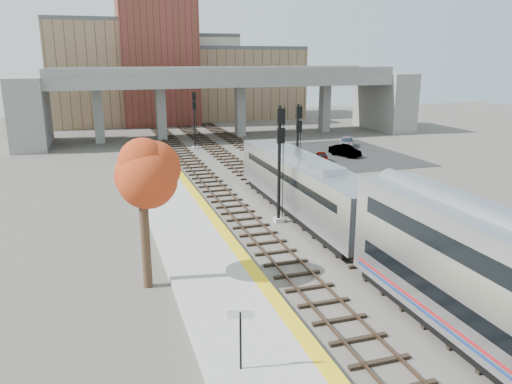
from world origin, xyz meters
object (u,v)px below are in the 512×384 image
object	(u,v)px
locomotive	(303,184)
car_a	(322,157)
signal_mast_near	(280,164)
car_c	(346,142)
tree	(141,175)
car_b	(345,151)
signal_mast_mid	(298,149)
signal_mast_far	(194,121)

from	to	relation	value
locomotive	car_a	bearing A→B (deg)	60.83
signal_mast_near	car_c	xyz separation A→B (m)	(17.99, 24.56, -3.39)
locomotive	car_c	xyz separation A→B (m)	(15.89, 23.71, -1.65)
locomotive	signal_mast_near	world-z (taller)	signal_mast_near
car_a	car_c	distance (m)	10.08
tree	car_a	size ratio (longest dim) A/B	2.40
tree	car_c	world-z (taller)	tree
car_b	car_c	size ratio (longest dim) A/B	0.96
tree	car_b	world-z (taller)	tree
locomotive	signal_mast_mid	distance (m)	6.44
car_a	car_b	world-z (taller)	car_b
car_c	car_b	bearing A→B (deg)	-89.51
signal_mast_near	signal_mast_mid	distance (m)	7.97
car_a	tree	bearing A→B (deg)	-110.39
signal_mast_far	car_c	world-z (taller)	signal_mast_far
signal_mast_near	signal_mast_far	size ratio (longest dim) A/B	1.14
signal_mast_mid	tree	size ratio (longest dim) A/B	0.95
signal_mast_mid	car_a	distance (m)	12.86
signal_mast_near	tree	xyz separation A→B (m)	(-9.47, -7.23, 1.59)
signal_mast_near	signal_mast_far	xyz separation A→B (m)	(0.00, 29.27, -0.64)
car_a	car_c	bearing A→B (deg)	67.45
car_a	car_b	xyz separation A→B (m)	(3.85, 2.18, 0.11)
locomotive	signal_mast_mid	size ratio (longest dim) A/B	2.64
signal_mast_near	car_a	bearing A→B (deg)	56.85
car_b	car_c	world-z (taller)	car_b
car_b	car_a	bearing A→B (deg)	-170.17
car_c	locomotive	bearing A→B (deg)	-93.97
tree	car_c	bearing A→B (deg)	49.18
locomotive	car_b	world-z (taller)	locomotive
car_c	tree	bearing A→B (deg)	-100.97
signal_mast_mid	car_b	distance (m)	16.84
tree	locomotive	bearing A→B (deg)	34.92
signal_mast_mid	tree	world-z (taller)	tree
car_b	signal_mast_far	bearing A→B (deg)	126.76
tree	signal_mast_far	bearing A→B (deg)	75.46
tree	car_c	size ratio (longest dim) A/B	1.86
signal_mast_mid	car_c	xyz separation A→B (m)	(13.89, 17.73, -2.97)
car_b	car_c	distance (m)	6.03
signal_mast_far	car_a	xyz separation A→B (m)	(11.18, -12.15, -2.80)
car_a	car_b	distance (m)	4.42
signal_mast_near	signal_mast_far	distance (m)	29.28
locomotive	signal_mast_near	bearing A→B (deg)	-158.09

